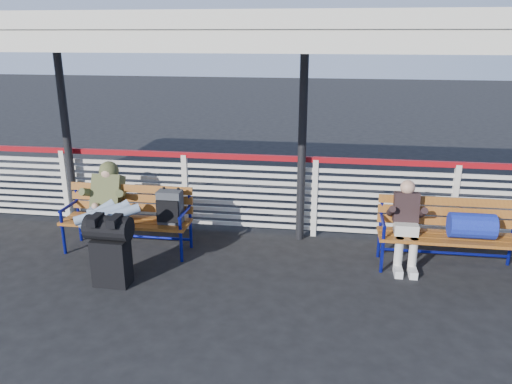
% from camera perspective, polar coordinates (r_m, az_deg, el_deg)
% --- Properties ---
extents(ground, '(60.00, 60.00, 0.00)m').
position_cam_1_polar(ground, '(6.42, -12.67, -10.30)').
color(ground, black).
rests_on(ground, ground).
extents(fence, '(12.08, 0.08, 1.24)m').
position_cam_1_polar(fence, '(7.83, -8.07, 0.39)').
color(fence, silver).
rests_on(fence, ground).
extents(canopy, '(12.60, 3.60, 3.16)m').
position_cam_1_polar(canopy, '(6.50, -11.71, 18.01)').
color(canopy, silver).
rests_on(canopy, ground).
extents(luggage_stack, '(0.55, 0.32, 0.90)m').
position_cam_1_polar(luggage_stack, '(6.32, -16.32, -6.14)').
color(luggage_stack, black).
rests_on(luggage_stack, ground).
extents(bench_left, '(1.80, 0.56, 0.93)m').
position_cam_1_polar(bench_left, '(7.16, -12.98, -2.11)').
color(bench_left, '#AC6921').
rests_on(bench_left, ground).
extents(bench_right, '(1.80, 0.56, 0.92)m').
position_cam_1_polar(bench_right, '(6.94, 22.22, -3.71)').
color(bench_right, '#AC6921').
rests_on(bench_right, ground).
extents(traveler_man, '(0.94, 1.64, 0.77)m').
position_cam_1_polar(traveler_man, '(6.95, -16.76, -1.83)').
color(traveler_man, '#96A9C9').
rests_on(traveler_man, ground).
extents(companion_person, '(0.32, 0.66, 1.15)m').
position_cam_1_polar(companion_person, '(6.80, 16.77, -3.49)').
color(companion_person, beige).
rests_on(companion_person, ground).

